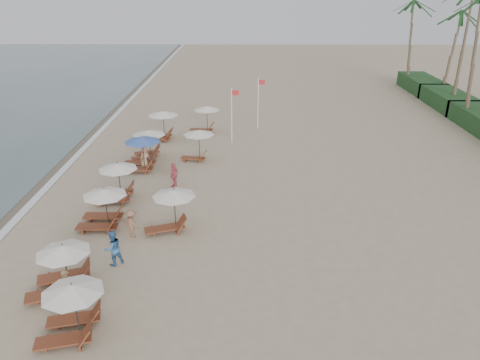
{
  "coord_description": "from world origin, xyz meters",
  "views": [
    {
      "loc": [
        1.11,
        -16.1,
        11.81
      ],
      "look_at": [
        0.94,
        7.83,
        1.3
      ],
      "focal_mm": 33.85,
      "sensor_mm": 36.0,
      "label": 1
    }
  ],
  "objects_px": {
    "lounger_station_5": "(147,143)",
    "lounger_station_6": "(162,124)",
    "flag_pole_near": "(232,113)",
    "inland_station_0": "(170,207)",
    "lounger_station_4": "(140,154)",
    "inland_station_2": "(204,116)",
    "lounger_station_0": "(69,311)",
    "lounger_station_3": "(116,182)",
    "beachgoer_mid_a": "(113,248)",
    "lounger_station_1": "(59,270)",
    "beachgoer_far_b": "(145,157)",
    "beachgoer_far_a": "(174,175)",
    "inland_station_1": "(197,140)",
    "beachgoer_mid_b": "(132,224)",
    "beachgoer_near": "(68,289)",
    "lounger_station_2": "(101,208)"
  },
  "relations": [
    {
      "from": "inland_station_0",
      "to": "lounger_station_0",
      "type": "bearing_deg",
      "value": -107.85
    },
    {
      "from": "lounger_station_4",
      "to": "inland_station_2",
      "type": "xyz_separation_m",
      "value": [
        3.73,
        8.52,
        0.24
      ]
    },
    {
      "from": "lounger_station_3",
      "to": "beachgoer_mid_a",
      "type": "height_order",
      "value": "lounger_station_3"
    },
    {
      "from": "inland_station_2",
      "to": "beachgoer_far_a",
      "type": "relative_size",
      "value": 1.67
    },
    {
      "from": "lounger_station_5",
      "to": "lounger_station_6",
      "type": "bearing_deg",
      "value": 85.28
    },
    {
      "from": "flag_pole_near",
      "to": "lounger_station_1",
      "type": "bearing_deg",
      "value": -109.29
    },
    {
      "from": "inland_station_1",
      "to": "flag_pole_near",
      "type": "relative_size",
      "value": 0.58
    },
    {
      "from": "lounger_station_3",
      "to": "flag_pole_near",
      "type": "relative_size",
      "value": 0.59
    },
    {
      "from": "lounger_station_5",
      "to": "lounger_station_6",
      "type": "relative_size",
      "value": 1.0
    },
    {
      "from": "lounger_station_0",
      "to": "beachgoer_mid_a",
      "type": "distance_m",
      "value": 4.53
    },
    {
      "from": "inland_station_0",
      "to": "inland_station_2",
      "type": "bearing_deg",
      "value": 88.49
    },
    {
      "from": "lounger_station_3",
      "to": "beachgoer_far_b",
      "type": "xyz_separation_m",
      "value": [
        0.65,
        5.09,
        -0.39
      ]
    },
    {
      "from": "lounger_station_4",
      "to": "beachgoer_far_a",
      "type": "distance_m",
      "value": 3.95
    },
    {
      "from": "lounger_station_0",
      "to": "inland_station_0",
      "type": "xyz_separation_m",
      "value": [
        2.44,
        7.59,
        0.24
      ]
    },
    {
      "from": "lounger_station_2",
      "to": "beachgoer_mid_a",
      "type": "bearing_deg",
      "value": -66.76
    },
    {
      "from": "lounger_station_3",
      "to": "flag_pole_near",
      "type": "xyz_separation_m",
      "value": [
        6.54,
        10.48,
        1.31
      ]
    },
    {
      "from": "inland_station_1",
      "to": "inland_station_0",
      "type": "bearing_deg",
      "value": -92.45
    },
    {
      "from": "inland_station_1",
      "to": "beachgoer_mid_b",
      "type": "height_order",
      "value": "inland_station_1"
    },
    {
      "from": "lounger_station_1",
      "to": "lounger_station_4",
      "type": "distance_m",
      "value": 13.28
    },
    {
      "from": "lounger_station_3",
      "to": "inland_station_2",
      "type": "xyz_separation_m",
      "value": [
        4.13,
        13.27,
        0.23
      ]
    },
    {
      "from": "lounger_station_1",
      "to": "beachgoer_far_a",
      "type": "distance_m",
      "value": 10.91
    },
    {
      "from": "lounger_station_1",
      "to": "inland_station_1",
      "type": "distance_m",
      "value": 15.69
    },
    {
      "from": "lounger_station_1",
      "to": "lounger_station_3",
      "type": "height_order",
      "value": "lounger_station_3"
    },
    {
      "from": "lounger_station_2",
      "to": "lounger_station_3",
      "type": "xyz_separation_m",
      "value": [
        -0.04,
        3.06,
        0.12
      ]
    },
    {
      "from": "beachgoer_far_b",
      "to": "inland_station_2",
      "type": "bearing_deg",
      "value": 23.8
    },
    {
      "from": "lounger_station_1",
      "to": "beachgoer_near",
      "type": "xyz_separation_m",
      "value": [
        0.68,
        -1.02,
        -0.16
      ]
    },
    {
      "from": "lounger_station_4",
      "to": "inland_station_0",
      "type": "bearing_deg",
      "value": -68.33
    },
    {
      "from": "beachgoer_far_b",
      "to": "flag_pole_near",
      "type": "relative_size",
      "value": 0.34
    },
    {
      "from": "inland_station_0",
      "to": "beachgoer_mid_a",
      "type": "bearing_deg",
      "value": -124.58
    },
    {
      "from": "lounger_station_2",
      "to": "inland_station_2",
      "type": "distance_m",
      "value": 16.84
    },
    {
      "from": "lounger_station_4",
      "to": "lounger_station_5",
      "type": "distance_m",
      "value": 2.23
    },
    {
      "from": "flag_pole_near",
      "to": "inland_station_0",
      "type": "bearing_deg",
      "value": -101.54
    },
    {
      "from": "lounger_station_0",
      "to": "beachgoer_mid_b",
      "type": "height_order",
      "value": "lounger_station_0"
    },
    {
      "from": "inland_station_0",
      "to": "flag_pole_near",
      "type": "xyz_separation_m",
      "value": [
        2.86,
        14.01,
        1.11
      ]
    },
    {
      "from": "lounger_station_0",
      "to": "lounger_station_6",
      "type": "distance_m",
      "value": 22.34
    },
    {
      "from": "lounger_station_6",
      "to": "flag_pole_near",
      "type": "distance_m",
      "value": 5.88
    },
    {
      "from": "inland_station_0",
      "to": "beachgoer_mid_b",
      "type": "distance_m",
      "value": 2.02
    },
    {
      "from": "lounger_station_1",
      "to": "flag_pole_near",
      "type": "xyz_separation_m",
      "value": [
        6.65,
        19.0,
        1.45
      ]
    },
    {
      "from": "lounger_station_4",
      "to": "inland_station_2",
      "type": "relative_size",
      "value": 1.05
    },
    {
      "from": "lounger_station_6",
      "to": "beachgoer_near",
      "type": "relative_size",
      "value": 1.54
    },
    {
      "from": "beachgoer_mid_a",
      "to": "flag_pole_near",
      "type": "relative_size",
      "value": 0.39
    },
    {
      "from": "lounger_station_1",
      "to": "flag_pole_near",
      "type": "height_order",
      "value": "flag_pole_near"
    },
    {
      "from": "lounger_station_4",
      "to": "lounger_station_6",
      "type": "height_order",
      "value": "lounger_station_6"
    },
    {
      "from": "lounger_station_4",
      "to": "beachgoer_far_b",
      "type": "relative_size",
      "value": 1.87
    },
    {
      "from": "beachgoer_far_a",
      "to": "lounger_station_3",
      "type": "bearing_deg",
      "value": -41.35
    },
    {
      "from": "lounger_station_1",
      "to": "inland_station_2",
      "type": "xyz_separation_m",
      "value": [
        4.23,
        21.79,
        0.38
      ]
    },
    {
      "from": "inland_station_0",
      "to": "beachgoer_near",
      "type": "bearing_deg",
      "value": -117.38
    },
    {
      "from": "inland_station_1",
      "to": "lounger_station_1",
      "type": "bearing_deg",
      "value": -105.62
    },
    {
      "from": "beachgoer_far_b",
      "to": "beachgoer_mid_b",
      "type": "bearing_deg",
      "value": -125.68
    },
    {
      "from": "lounger_station_6",
      "to": "inland_station_0",
      "type": "relative_size",
      "value": 0.93
    }
  ]
}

